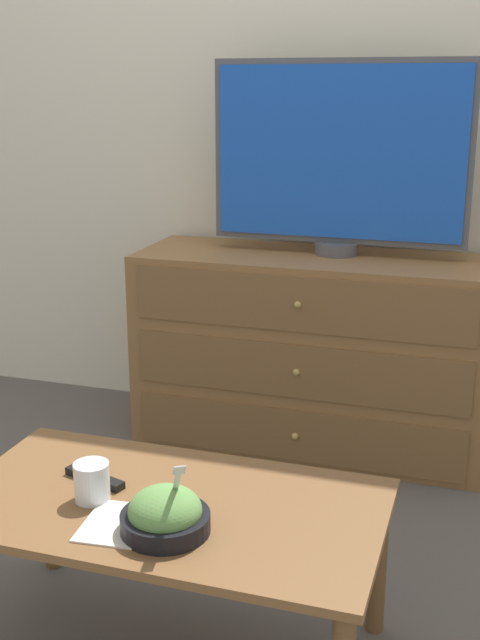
# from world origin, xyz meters

# --- Properties ---
(ground_plane) EXTENTS (12.00, 12.00, 0.00)m
(ground_plane) POSITION_xyz_m (0.00, 0.00, 0.00)
(ground_plane) COLOR #56514C
(wall_back) EXTENTS (12.00, 0.05, 2.60)m
(wall_back) POSITION_xyz_m (0.00, 0.03, 1.30)
(wall_back) COLOR silver
(wall_back) RESTS_ON ground_plane
(dresser) EXTENTS (1.24, 0.45, 0.70)m
(dresser) POSITION_xyz_m (0.12, -0.25, 0.35)
(dresser) COLOR olive
(dresser) RESTS_ON ground_plane
(tv) EXTENTS (0.88, 0.15, 0.66)m
(tv) POSITION_xyz_m (0.19, -0.19, 1.04)
(tv) COLOR #515156
(tv) RESTS_ON dresser
(coffee_table) EXTENTS (0.95, 0.52, 0.39)m
(coffee_table) POSITION_xyz_m (0.07, -1.47, 0.34)
(coffee_table) COLOR brown
(coffee_table) RESTS_ON ground_plane
(takeout_bowl) EXTENTS (0.19, 0.19, 0.18)m
(takeout_bowl) POSITION_xyz_m (0.12, -1.58, 0.43)
(takeout_bowl) COLOR black
(takeout_bowl) RESTS_ON coffee_table
(drink_cup) EXTENTS (0.08, 0.08, 0.09)m
(drink_cup) POSITION_xyz_m (-0.09, -1.51, 0.43)
(drink_cup) COLOR beige
(drink_cup) RESTS_ON coffee_table
(napkin) EXTENTS (0.19, 0.19, 0.00)m
(napkin) POSITION_xyz_m (0.03, -1.59, 0.39)
(napkin) COLOR silver
(napkin) RESTS_ON coffee_table
(remote_control) EXTENTS (0.17, 0.08, 0.02)m
(remote_control) POSITION_xyz_m (-0.12, -1.43, 0.40)
(remote_control) COLOR black
(remote_control) RESTS_ON coffee_table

